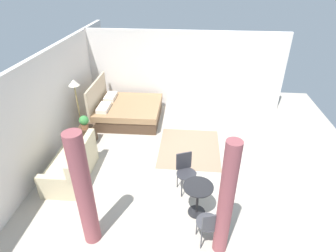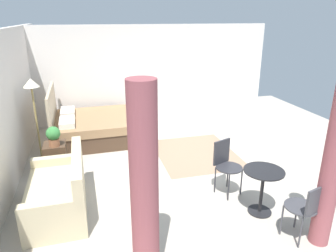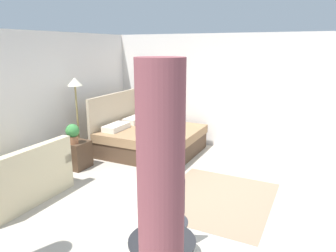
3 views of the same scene
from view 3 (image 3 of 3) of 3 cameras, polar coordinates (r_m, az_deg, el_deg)
The scene contains 10 objects.
ground_plane at distance 4.87m, azimuth 4.29°, elevation -14.00°, with size 8.86×9.43×0.02m, color #B2A899.
wall_back at distance 6.32m, azimuth -23.58°, elevation 3.99°, with size 8.86×0.12×2.58m, color silver.
wall_right at distance 7.16m, azimuth 13.51°, elevation 5.90°, with size 0.12×6.43×2.58m, color silver.
area_rug at distance 5.05m, azimuth 8.94°, elevation -12.88°, with size 1.90×1.63×0.01m, color #93755B.
bed at distance 6.92m, azimuth -3.50°, elevation -2.36°, with size 1.86×2.01×1.26m.
couch at distance 5.29m, azimuth -25.64°, elevation -9.34°, with size 1.54×0.84×0.88m.
nightstand at distance 6.31m, azimuth -16.25°, elevation -5.06°, with size 0.44×0.40×0.52m.
potted_plant at distance 6.09m, azimuth -17.07°, elevation -1.20°, with size 0.25×0.25×0.38m.
floor_lamp at distance 6.54m, azimuth -16.53°, elevation 5.52°, with size 0.31×0.31×1.70m.
cafe_chair_near_window at distance 3.54m, azimuth 0.17°, elevation -15.39°, with size 0.56×0.56×0.89m.
Camera 3 is at (-3.97, -1.59, 2.31)m, focal length 33.31 mm.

